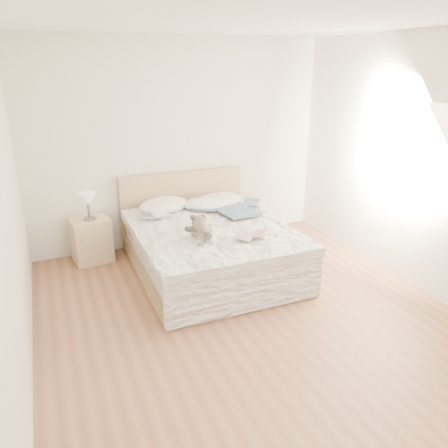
{
  "coord_description": "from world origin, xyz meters",
  "views": [
    {
      "loc": [
        -1.68,
        -3.31,
        2.38
      ],
      "look_at": [
        0.14,
        1.05,
        0.62
      ],
      "focal_mm": 35.0,
      "sensor_mm": 36.0,
      "label": 1
    }
  ],
  "objects_px": {
    "childrens_book": "(252,235)",
    "photo_book": "(154,215)",
    "bed": "(209,246)",
    "table_lamp": "(88,201)",
    "teddy_bear": "(201,235)",
    "nightstand": "(91,240)"
  },
  "relations": [
    {
      "from": "bed",
      "to": "teddy_bear",
      "type": "relative_size",
      "value": 5.8
    },
    {
      "from": "photo_book",
      "to": "childrens_book",
      "type": "height_order",
      "value": "photo_book"
    },
    {
      "from": "table_lamp",
      "to": "childrens_book",
      "type": "bearing_deg",
      "value": -42.1
    },
    {
      "from": "nightstand",
      "to": "teddy_bear",
      "type": "bearing_deg",
      "value": -50.93
    },
    {
      "from": "nightstand",
      "to": "childrens_book",
      "type": "xyz_separation_m",
      "value": [
        1.55,
        -1.41,
        0.35
      ]
    },
    {
      "from": "bed",
      "to": "nightstand",
      "type": "bearing_deg",
      "value": 147.28
    },
    {
      "from": "bed",
      "to": "teddy_bear",
      "type": "xyz_separation_m",
      "value": [
        -0.25,
        -0.44,
        0.34
      ]
    },
    {
      "from": "table_lamp",
      "to": "photo_book",
      "type": "bearing_deg",
      "value": -25.56
    },
    {
      "from": "childrens_book",
      "to": "photo_book",
      "type": "bearing_deg",
      "value": 170.74
    },
    {
      "from": "table_lamp",
      "to": "photo_book",
      "type": "xyz_separation_m",
      "value": [
        0.72,
        -0.34,
        -0.17
      ]
    },
    {
      "from": "bed",
      "to": "childrens_book",
      "type": "height_order",
      "value": "bed"
    },
    {
      "from": "bed",
      "to": "childrens_book",
      "type": "xyz_separation_m",
      "value": [
        0.28,
        -0.59,
        0.32
      ]
    },
    {
      "from": "bed",
      "to": "table_lamp",
      "type": "height_order",
      "value": "bed"
    },
    {
      "from": "photo_book",
      "to": "childrens_book",
      "type": "relative_size",
      "value": 0.96
    },
    {
      "from": "teddy_bear",
      "to": "childrens_book",
      "type": "bearing_deg",
      "value": -9.62
    },
    {
      "from": "nightstand",
      "to": "table_lamp",
      "type": "height_order",
      "value": "table_lamp"
    },
    {
      "from": "photo_book",
      "to": "childrens_book",
      "type": "xyz_separation_m",
      "value": [
        0.82,
        -1.05,
        0.0
      ]
    },
    {
      "from": "table_lamp",
      "to": "teddy_bear",
      "type": "distance_m",
      "value": 1.6
    },
    {
      "from": "bed",
      "to": "table_lamp",
      "type": "xyz_separation_m",
      "value": [
        -1.26,
        0.8,
        0.49
      ]
    },
    {
      "from": "table_lamp",
      "to": "photo_book",
      "type": "height_order",
      "value": "table_lamp"
    },
    {
      "from": "childrens_book",
      "to": "bed",
      "type": "bearing_deg",
      "value": 157.9
    },
    {
      "from": "bed",
      "to": "childrens_book",
      "type": "bearing_deg",
      "value": -64.78
    }
  ]
}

